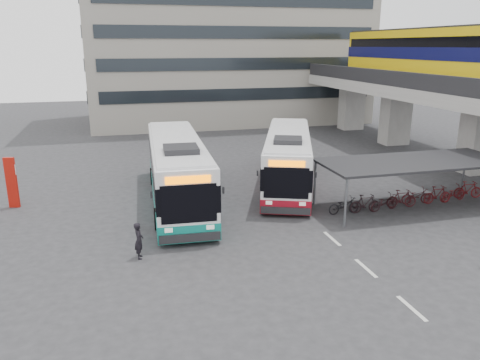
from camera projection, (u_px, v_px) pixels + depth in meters
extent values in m
plane|color=#28282B|center=(280.00, 245.00, 20.44)|extent=(120.00, 120.00, 0.00)
cube|color=gray|center=(479.00, 139.00, 31.42)|extent=(2.20, 1.60, 4.60)
cube|color=gray|center=(395.00, 118.00, 40.70)|extent=(2.20, 1.60, 4.60)
cube|color=gray|center=(352.00, 107.00, 48.13)|extent=(2.20, 1.60, 4.60)
cube|color=gray|center=(445.00, 92.00, 34.37)|extent=(8.00, 32.00, 0.90)
cube|color=black|center=(401.00, 80.00, 33.17)|extent=(0.35, 32.00, 1.10)
cube|color=gold|center=(427.00, 56.00, 36.03)|extent=(2.90, 20.00, 3.90)
cube|color=#0A0C3B|center=(427.00, 53.00, 35.97)|extent=(2.98, 20.02, 0.90)
cube|color=black|center=(429.00, 42.00, 35.75)|extent=(2.96, 19.20, 0.70)
cube|color=black|center=(430.00, 29.00, 35.48)|extent=(2.70, 19.60, 0.25)
cylinder|color=#595B60|center=(315.00, 182.00, 25.47)|extent=(0.12, 0.12, 2.40)
cylinder|color=#595B60|center=(464.00, 171.00, 27.84)|extent=(0.12, 0.12, 2.40)
cylinder|color=#595B60|center=(346.00, 203.00, 22.13)|extent=(0.12, 0.12, 2.40)
cube|color=black|center=(414.00, 162.00, 24.63)|extent=(10.00, 4.00, 0.12)
imported|color=black|center=(343.00, 205.00, 24.21)|extent=(1.71, 0.60, 0.90)
imported|color=black|center=(362.00, 202.00, 24.48)|extent=(1.66, 0.47, 1.00)
imported|color=black|center=(382.00, 201.00, 24.77)|extent=(1.71, 0.60, 0.90)
imported|color=black|center=(401.00, 198.00, 25.04)|extent=(1.66, 0.47, 1.00)
imported|color=#350C0F|center=(419.00, 197.00, 25.33)|extent=(1.71, 0.60, 0.90)
imported|color=#3F0C0F|center=(438.00, 195.00, 25.60)|extent=(1.66, 0.47, 1.00)
imported|color=#490C0F|center=(455.00, 194.00, 25.90)|extent=(1.71, 0.60, 0.90)
imported|color=#540C0F|center=(473.00, 192.00, 26.17)|extent=(1.66, 0.47, 1.00)
cube|color=gray|center=(225.00, 7.00, 51.88)|extent=(30.00, 15.00, 25.00)
cube|color=beige|center=(412.00, 308.00, 15.48)|extent=(0.15, 1.60, 0.01)
cube|color=beige|center=(366.00, 268.00, 18.27)|extent=(0.15, 1.60, 0.01)
cube|color=beige|center=(332.00, 239.00, 21.05)|extent=(0.15, 1.60, 0.01)
cube|color=white|center=(288.00, 156.00, 28.78)|extent=(6.69, 12.03, 2.73)
cube|color=maroon|center=(287.00, 176.00, 29.13)|extent=(6.74, 12.08, 0.75)
cube|color=black|center=(288.00, 154.00, 28.75)|extent=(6.75, 12.07, 1.14)
cube|color=#FB6F00|center=(287.00, 164.00, 22.81)|extent=(1.68, 0.72, 0.30)
cube|color=black|center=(288.00, 140.00, 25.50)|extent=(1.99, 2.03, 0.28)
cylinder|color=black|center=(265.00, 195.00, 25.63)|extent=(0.64, 1.03, 0.99)
cylinder|color=black|center=(305.00, 164.00, 32.21)|extent=(0.64, 1.03, 0.99)
cube|color=white|center=(177.00, 167.00, 25.68)|extent=(3.37, 12.85, 2.92)
cube|color=#0D766A|center=(178.00, 191.00, 26.05)|extent=(3.42, 12.89, 0.80)
cube|color=black|center=(177.00, 165.00, 25.64)|extent=(3.44, 12.87, 1.22)
cube|color=#FB6F00|center=(188.00, 180.00, 19.39)|extent=(1.89, 0.18, 0.32)
cube|color=black|center=(181.00, 149.00, 22.22)|extent=(1.71, 1.78, 0.30)
cylinder|color=black|center=(158.00, 219.00, 21.99)|extent=(0.37, 1.08, 1.06)
cylinder|color=black|center=(194.00, 174.00, 29.67)|extent=(0.37, 1.08, 1.06)
imported|color=black|center=(139.00, 241.00, 18.95)|extent=(0.39, 0.57, 1.54)
cube|color=#A4130A|center=(12.00, 183.00, 24.81)|extent=(0.58, 0.30, 2.75)
cube|color=white|center=(10.00, 170.00, 24.61)|extent=(0.59, 0.19, 0.55)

